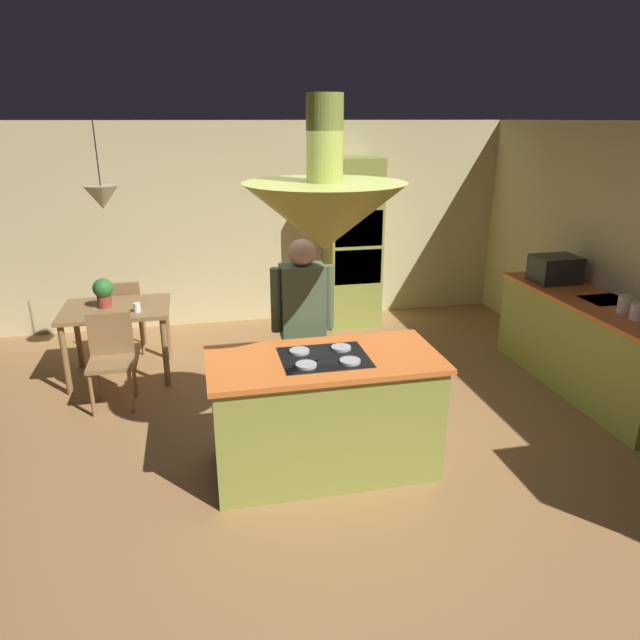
# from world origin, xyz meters

# --- Properties ---
(ground) EXTENTS (8.16, 8.16, 0.00)m
(ground) POSITION_xyz_m (0.00, 0.00, 0.00)
(ground) COLOR #9E7042
(wall_back) EXTENTS (6.80, 0.10, 2.55)m
(wall_back) POSITION_xyz_m (0.00, 3.45, 1.27)
(wall_back) COLOR beige
(wall_back) RESTS_ON ground
(kitchen_island) EXTENTS (1.71, 0.83, 0.94)m
(kitchen_island) POSITION_xyz_m (0.00, -0.20, 0.47)
(kitchen_island) COLOR #939E42
(kitchen_island) RESTS_ON ground
(counter_run_right) EXTENTS (0.73, 2.30, 0.92)m
(counter_run_right) POSITION_xyz_m (2.84, 0.60, 0.47)
(counter_run_right) COLOR #939E42
(counter_run_right) RESTS_ON ground
(oven_tower) EXTENTS (0.66, 0.62, 2.12)m
(oven_tower) POSITION_xyz_m (1.10, 3.04, 1.06)
(oven_tower) COLOR #939E42
(oven_tower) RESTS_ON ground
(dining_table) EXTENTS (1.06, 0.81, 0.76)m
(dining_table) POSITION_xyz_m (-1.70, 1.90, 0.65)
(dining_table) COLOR olive
(dining_table) RESTS_ON ground
(person_at_island) EXTENTS (0.53, 0.22, 1.66)m
(person_at_island) POSITION_xyz_m (-0.03, 0.49, 0.95)
(person_at_island) COLOR tan
(person_at_island) RESTS_ON ground
(range_hood) EXTENTS (1.10, 1.10, 1.00)m
(range_hood) POSITION_xyz_m (0.00, -0.20, 1.98)
(range_hood) COLOR #939E42
(pendant_light_over_table) EXTENTS (0.32, 0.32, 0.82)m
(pendant_light_over_table) POSITION_xyz_m (-1.70, 1.90, 1.86)
(pendant_light_over_table) COLOR beige
(chair_facing_island) EXTENTS (0.40, 0.40, 0.87)m
(chair_facing_island) POSITION_xyz_m (-1.70, 1.27, 0.50)
(chair_facing_island) COLOR olive
(chair_facing_island) RESTS_ON ground
(chair_by_back_wall) EXTENTS (0.40, 0.40, 0.87)m
(chair_by_back_wall) POSITION_xyz_m (-1.70, 2.53, 0.50)
(chair_by_back_wall) COLOR olive
(chair_by_back_wall) RESTS_ON ground
(potted_plant_on_table) EXTENTS (0.20, 0.20, 0.30)m
(potted_plant_on_table) POSITION_xyz_m (-1.80, 1.92, 0.93)
(potted_plant_on_table) COLOR #99382D
(potted_plant_on_table) RESTS_ON dining_table
(cup_on_table) EXTENTS (0.07, 0.07, 0.09)m
(cup_on_table) POSITION_xyz_m (-1.47, 1.70, 0.81)
(cup_on_table) COLOR white
(cup_on_table) RESTS_ON dining_table
(canister_flour) EXTENTS (0.14, 0.14, 0.14)m
(canister_flour) POSITION_xyz_m (2.84, 0.03, 1.00)
(canister_flour) COLOR silver
(canister_flour) RESTS_ON counter_run_right
(canister_sugar) EXTENTS (0.12, 0.12, 0.16)m
(canister_sugar) POSITION_xyz_m (2.84, 0.21, 1.00)
(canister_sugar) COLOR silver
(canister_sugar) RESTS_ON counter_run_right
(microwave_on_counter) EXTENTS (0.46, 0.36, 0.28)m
(microwave_on_counter) POSITION_xyz_m (2.84, 1.28, 1.06)
(microwave_on_counter) COLOR #232326
(microwave_on_counter) RESTS_ON counter_run_right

